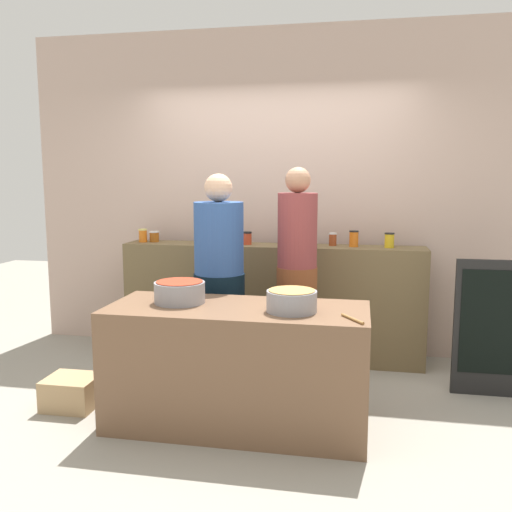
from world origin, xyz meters
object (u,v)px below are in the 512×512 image
Objects in this scene: preserve_jar_7 at (311,238)px; bread_crate at (72,392)px; preserve_jar_9 at (354,239)px; preserve_jar_10 at (389,240)px; preserve_jar_4 at (233,236)px; preserve_jar_2 at (199,238)px; cook_in_cap at (297,286)px; preserve_jar_0 at (143,235)px; preserve_jar_5 at (247,238)px; preserve_jar_8 at (333,239)px; preserve_jar_6 at (288,237)px; cooking_pot_center at (292,301)px; chalkboard_sign at (493,328)px; cooking_pot_left at (180,292)px; preserve_jar_1 at (154,237)px; cook_with_tongs at (219,293)px; wooden_spoon at (352,319)px; preserve_jar_3 at (210,235)px.

preserve_jar_7 is 0.41× the size of bread_crate.
preserve_jar_10 is (0.30, -0.01, -0.01)m from preserve_jar_9.
preserve_jar_4 is 1.02× the size of preserve_jar_9.
preserve_jar_2 is 0.78× the size of preserve_jar_10.
cook_in_cap is at bearing -41.24° from preserve_jar_4.
bread_crate is (-0.01, -1.35, -1.00)m from preserve_jar_0.
cook_in_cap reaches higher than preserve_jar_5.
preserve_jar_8 is 0.74m from cook_in_cap.
preserve_jar_9 is (0.59, -0.05, 0.01)m from preserve_jar_6.
preserve_jar_6 is (0.49, 0.06, -0.01)m from preserve_jar_4.
preserve_jar_10 is at bearing 65.77° from cooking_pot_center.
preserve_jar_8 is 1.49m from chalkboard_sign.
chalkboard_sign is (1.23, -0.62, -0.57)m from preserve_jar_8.
chalkboard_sign reaches higher than bread_crate.
preserve_jar_2 is 2.59m from chalkboard_sign.
preserve_jar_9 is 0.41× the size of cooking_pot_left.
preserve_jar_5 is at bearing 112.03° from cooking_pot_center.
preserve_jar_9 reaches higher than preserve_jar_8.
preserve_jar_4 is (0.76, -0.03, 0.02)m from preserve_jar_1.
preserve_jar_1 is at bearing 177.52° from preserve_jar_5.
cooking_pot_center is at bearing -47.50° from cook_with_tongs.
preserve_jar_8 is at bearing 173.72° from preserve_jar_10.
preserve_jar_5 is 0.92× the size of preserve_jar_10.
preserve_jar_4 is at bearing -173.45° from preserve_jar_6.
wooden_spoon is at bearing -82.93° from preserve_jar_8.
preserve_jar_2 is 1.71m from preserve_jar_10.
preserve_jar_5 is 0.35× the size of cooking_pot_left.
preserve_jar_8 reaches higher than preserve_jar_2.
preserve_jar_5 is (1.00, -0.00, -0.00)m from preserve_jar_0.
preserve_jar_3 reaches higher than chalkboard_sign.
preserve_jar_7 reaches higher than preserve_jar_8.
preserve_jar_3 and preserve_jar_7 have the same top height.
preserve_jar_2 is 2.18m from wooden_spoon.
chalkboard_sign is at bearing -15.44° from preserve_jar_5.
preserve_jar_4 is at bearing 57.14° from bread_crate.
preserve_jar_4 is at bearing -4.42° from preserve_jar_3.
cooking_pot_center is 0.98m from cook_with_tongs.
cooking_pot_left is at bearing -58.90° from preserve_jar_0.
preserve_jar_10 is at bearing 38.18° from cook_in_cap.
preserve_jar_2 is 0.46m from preserve_jar_5.
chalkboard_sign is at bearing 32.53° from cooking_pot_center.
preserve_jar_1 reaches higher than wooden_spoon.
wooden_spoon is at bearing -58.79° from preserve_jar_5.
preserve_jar_7 reaches higher than preserve_jar_4.
preserve_jar_7 is 0.37m from preserve_jar_9.
bread_crate is at bearing -152.73° from cook_in_cap.
preserve_jar_4 is at bearing 116.29° from cooking_pot_center.
preserve_jar_10 is at bearing 31.09° from bread_crate.
preserve_jar_2 is at bearing 117.25° from cook_with_tongs.
cook_with_tongs is at bearing -143.50° from preserve_jar_9.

